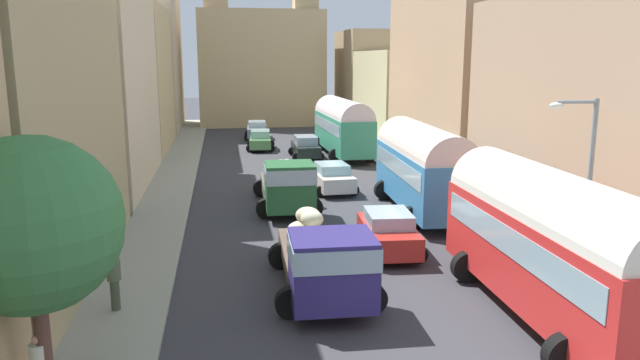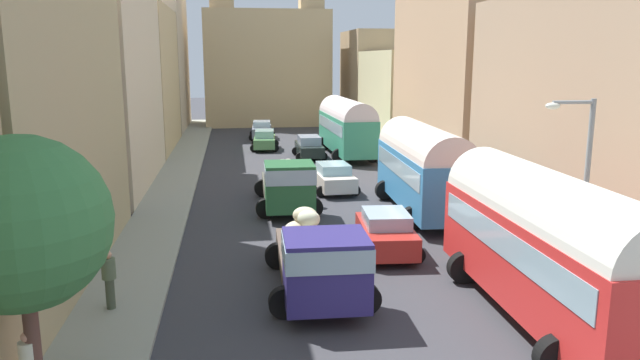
% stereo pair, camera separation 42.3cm
% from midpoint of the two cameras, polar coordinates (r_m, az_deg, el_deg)
% --- Properties ---
extents(ground_plane, '(154.00, 154.00, 0.00)m').
position_cam_midpoint_polar(ground_plane, '(35.91, -1.70, 0.19)').
color(ground_plane, '#38383D').
extents(sidewalk_left, '(2.50, 70.00, 0.14)m').
position_cam_midpoint_polar(sidewalk_left, '(35.81, -13.30, -0.04)').
color(sidewalk_left, '#969A8A').
rests_on(sidewalk_left, ground).
extents(sidewalk_right, '(2.50, 70.00, 0.14)m').
position_cam_midpoint_polar(sidewalk_right, '(37.42, 9.39, 0.61)').
color(sidewalk_right, '#A39C94').
rests_on(sidewalk_right, ground).
extents(building_left_1, '(4.12, 13.31, 13.06)m').
position_cam_midpoint_polar(building_left_1, '(21.03, -26.67, 8.84)').
color(building_left_1, tan).
rests_on(building_left_1, ground).
extents(building_left_2, '(5.90, 13.75, 11.84)m').
position_cam_midpoint_polar(building_left_2, '(35.21, -20.28, 9.02)').
color(building_left_2, beige).
rests_on(building_left_2, ground).
extents(building_left_3, '(5.66, 13.30, 10.99)m').
position_cam_midpoint_polar(building_left_3, '(48.91, -17.14, 9.21)').
color(building_left_3, tan).
rests_on(building_left_3, ground).
extents(building_left_4, '(5.75, 13.18, 13.72)m').
position_cam_midpoint_polar(building_left_4, '(62.64, -15.37, 10.97)').
color(building_left_4, beige).
rests_on(building_left_4, ground).
extents(building_right_1, '(5.99, 14.11, 9.84)m').
position_cam_midpoint_polar(building_right_1, '(27.58, 26.18, 5.88)').
color(building_right_1, tan).
rests_on(building_right_1, ground).
extents(building_right_2, '(5.91, 14.35, 13.22)m').
position_cam_midpoint_polar(building_right_2, '(40.83, 13.81, 10.63)').
color(building_right_2, tan).
rests_on(building_right_2, ground).
extents(building_right_3, '(4.94, 12.35, 7.75)m').
position_cam_midpoint_polar(building_right_3, '(54.14, 7.85, 8.07)').
color(building_right_3, beige).
rests_on(building_right_3, ground).
extents(building_right_4, '(5.91, 9.83, 9.96)m').
position_cam_midpoint_polar(building_right_4, '(65.14, 5.49, 9.67)').
color(building_right_4, tan).
rests_on(building_right_4, ground).
extents(distant_church, '(13.19, 7.40, 18.59)m').
position_cam_midpoint_polar(distant_church, '(65.45, -4.91, 11.13)').
color(distant_church, tan).
rests_on(distant_church, ground).
extents(parked_bus_0, '(3.46, 9.52, 4.16)m').
position_cam_midpoint_polar(parked_bus_0, '(17.28, 21.56, -5.37)').
color(parked_bus_0, red).
rests_on(parked_bus_0, ground).
extents(parked_bus_1, '(3.58, 8.91, 4.12)m').
position_cam_midpoint_polar(parked_bus_1, '(27.82, 10.28, 1.42)').
color(parked_bus_1, '#3680BB').
rests_on(parked_bus_1, ground).
extents(parked_bus_2, '(3.45, 9.93, 4.20)m').
position_cam_midpoint_polar(parked_bus_2, '(43.93, 2.83, 5.33)').
color(parked_bus_2, '#359470').
rests_on(parked_bus_2, ground).
extents(cargo_truck_0, '(3.31, 6.78, 2.39)m').
position_cam_midpoint_polar(cargo_truck_0, '(17.79, 0.67, -7.57)').
color(cargo_truck_0, navy).
rests_on(cargo_truck_0, ground).
extents(cargo_truck_1, '(3.16, 7.39, 2.54)m').
position_cam_midpoint_polar(cargo_truck_1, '(28.03, -2.73, -0.31)').
color(cargo_truck_1, '#255E33').
rests_on(cargo_truck_1, ground).
extents(car_0, '(2.41, 4.17, 1.55)m').
position_cam_midpoint_polar(car_0, '(47.26, -5.07, 3.86)').
color(car_0, '#548D4F').
rests_on(car_0, ground).
extents(car_1, '(2.45, 4.46, 1.60)m').
position_cam_midpoint_polar(car_1, '(53.70, -5.37, 4.81)').
color(car_1, slate).
rests_on(car_1, ground).
extents(car_2, '(2.56, 4.03, 1.58)m').
position_cam_midpoint_polar(car_2, '(22.16, 6.89, -5.01)').
color(car_2, '#B32921').
rests_on(car_2, ground).
extents(car_3, '(2.49, 3.95, 1.55)m').
position_cam_midpoint_polar(car_3, '(32.09, 1.67, 0.24)').
color(car_3, silver).
rests_on(car_3, ground).
extents(car_4, '(2.28, 4.33, 1.60)m').
position_cam_midpoint_polar(car_4, '(43.14, -0.76, 3.19)').
color(car_4, black).
rests_on(car_4, ground).
extents(pedestrian_1, '(0.41, 0.41, 1.85)m').
position_cam_midpoint_polar(pedestrian_1, '(17.85, -18.92, -8.87)').
color(pedestrian_1, '#434D3B').
rests_on(pedestrian_1, ground).
extents(streetlamp_near, '(1.56, 0.28, 5.96)m').
position_cam_midpoint_polar(streetlamp_near, '(19.33, 24.23, 0.04)').
color(streetlamp_near, gray).
rests_on(streetlamp_near, ground).
extents(roadside_tree_0, '(3.41, 3.41, 5.74)m').
position_cam_midpoint_polar(roadside_tree_0, '(12.52, -25.92, -3.84)').
color(roadside_tree_0, brown).
rests_on(roadside_tree_0, ground).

